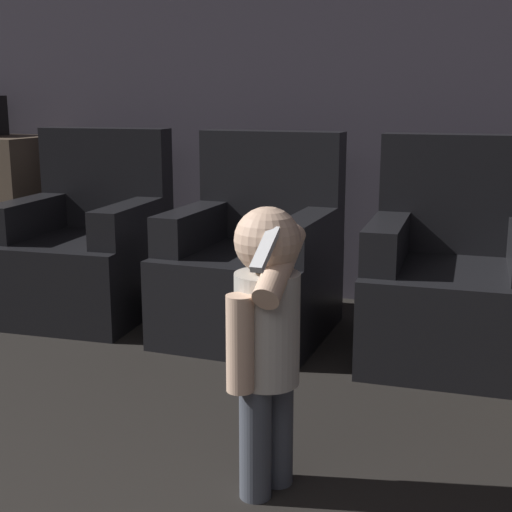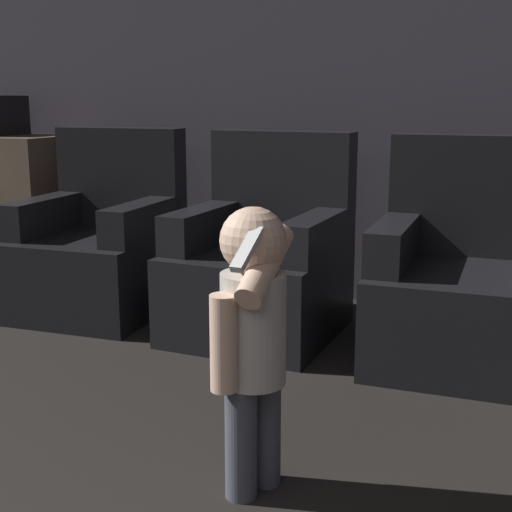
{
  "view_description": "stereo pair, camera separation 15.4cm",
  "coord_description": "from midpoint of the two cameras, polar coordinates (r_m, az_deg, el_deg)",
  "views": [
    {
      "loc": [
        1.02,
        0.35,
        1.21
      ],
      "look_at": [
        0.05,
        2.96,
        0.58
      ],
      "focal_mm": 50.0,
      "sensor_mm": 36.0,
      "label": 1
    },
    {
      "loc": [
        1.16,
        0.4,
        1.21
      ],
      "look_at": [
        0.05,
        2.96,
        0.58
      ],
      "focal_mm": 50.0,
      "sensor_mm": 36.0,
      "label": 2
    }
  ],
  "objects": [
    {
      "name": "wall_back",
      "position": [
        4.27,
        9.03,
        13.7
      ],
      "size": [
        8.4,
        0.05,
        2.6
      ],
      "color": "#3D3842",
      "rests_on": "ground_plane"
    },
    {
      "name": "armchair_middle",
      "position": [
        3.7,
        1.7,
        -0.83
      ],
      "size": [
        0.79,
        0.85,
        1.03
      ],
      "rotation": [
        0.0,
        0.0,
        0.0
      ],
      "color": "black",
      "rests_on": "ground_plane"
    },
    {
      "name": "armchair_right",
      "position": [
        3.46,
        17.39,
        -2.35
      ],
      "size": [
        0.83,
        0.89,
        1.03
      ],
      "rotation": [
        0.0,
        0.0,
        0.06
      ],
      "color": "black",
      "rests_on": "ground_plane"
    },
    {
      "name": "armchair_left",
      "position": [
        4.18,
        -11.36,
        0.49
      ],
      "size": [
        0.85,
        0.91,
        1.03
      ],
      "rotation": [
        0.0,
        0.0,
        0.08
      ],
      "color": "black",
      "rests_on": "ground_plane"
    },
    {
      "name": "person_toddler",
      "position": [
        2.14,
        1.77,
        -5.9
      ],
      "size": [
        0.2,
        0.35,
        0.9
      ],
      "rotation": [
        0.0,
        0.0,
        -1.91
      ],
      "color": "#474C56",
      "rests_on": "ground_plane"
    }
  ]
}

